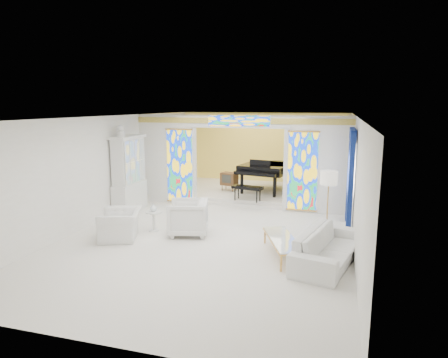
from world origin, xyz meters
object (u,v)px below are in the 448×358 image
(sofa, at_px, (328,247))
(china_cabinet, at_px, (129,174))
(grand_piano, at_px, (271,169))
(armchair_left, at_px, (121,225))
(armchair_right, at_px, (188,218))
(coffee_table, at_px, (283,240))
(tv_console, at_px, (229,179))

(sofa, bearing_deg, china_cabinet, 80.35)
(grand_piano, bearing_deg, armchair_left, -104.79)
(armchair_right, relative_size, grand_piano, 0.31)
(armchair_left, xyz_separation_m, coffee_table, (4.07, -0.06, 0.01))
(china_cabinet, xyz_separation_m, armchair_right, (2.63, -1.72, -0.72))
(sofa, relative_size, grand_piano, 0.76)
(armchair_left, distance_m, armchair_right, 1.69)
(sofa, xyz_separation_m, grand_piano, (-2.22, 5.99, 0.66))
(china_cabinet, relative_size, tv_console, 4.07)
(china_cabinet, height_order, grand_piano, china_cabinet)
(armchair_right, relative_size, coffee_table, 0.53)
(coffee_table, bearing_deg, tv_console, 116.44)
(grand_piano, distance_m, tv_console, 1.59)
(grand_piano, bearing_deg, sofa, -58.42)
(armchair_right, distance_m, tv_console, 4.72)
(armchair_left, relative_size, coffee_table, 0.59)
(coffee_table, bearing_deg, sofa, -8.36)
(china_cabinet, relative_size, grand_piano, 0.85)
(armchair_left, relative_size, tv_console, 1.65)
(armchair_left, height_order, coffee_table, armchair_left)
(coffee_table, distance_m, grand_piano, 6.02)
(china_cabinet, xyz_separation_m, coffee_table, (5.19, -2.53, -0.80))
(china_cabinet, height_order, coffee_table, china_cabinet)
(china_cabinet, distance_m, grand_piano, 5.16)
(armchair_left, bearing_deg, grand_piano, 132.82)
(coffee_table, height_order, grand_piano, grand_piano)
(sofa, distance_m, grand_piano, 6.43)
(tv_console, bearing_deg, armchair_left, -88.42)
(china_cabinet, bearing_deg, grand_piano, 40.13)
(china_cabinet, xyz_separation_m, tv_console, (2.44, 3.00, -0.56))
(sofa, bearing_deg, coffee_table, 95.41)
(china_cabinet, bearing_deg, coffee_table, -25.98)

